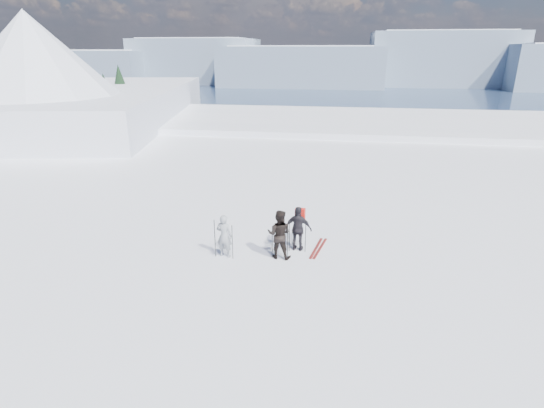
% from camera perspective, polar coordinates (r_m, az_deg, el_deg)
% --- Properties ---
extents(lake_basin, '(820.00, 820.00, 71.62)m').
position_cam_1_polar(lake_basin, '(42.57, 8.92, 1.99)').
color(lake_basin, white).
rests_on(lake_basin, ground).
extents(far_mountain_range, '(770.00, 110.00, 53.00)m').
position_cam_1_polar(far_mountain_range, '(466.44, 13.18, 18.05)').
color(far_mountain_range, slate).
rests_on(far_mountain_range, ground).
extents(near_ridge, '(31.37, 35.68, 25.62)m').
position_cam_1_polar(near_ridge, '(48.73, -24.07, 6.48)').
color(near_ridge, white).
rests_on(near_ridge, ground).
extents(skier_grey, '(0.60, 0.44, 1.50)m').
position_cam_1_polar(skier_grey, '(14.30, -6.44, -4.28)').
color(skier_grey, gray).
rests_on(skier_grey, ground).
extents(skier_dark, '(0.89, 0.73, 1.69)m').
position_cam_1_polar(skier_dark, '(14.10, 0.97, -4.08)').
color(skier_dark, black).
rests_on(skier_dark, ground).
extents(skier_pack, '(0.98, 0.50, 1.60)m').
position_cam_1_polar(skier_pack, '(14.65, 3.55, -3.35)').
color(skier_pack, black).
rests_on(skier_pack, ground).
extents(backpack, '(0.36, 0.23, 0.45)m').
position_cam_1_polar(backpack, '(14.50, 3.85, 0.75)').
color(backpack, red).
rests_on(backpack, skier_pack).
extents(ski_poles, '(3.00, 0.91, 1.33)m').
position_cam_1_polar(ski_poles, '(14.29, -0.80, -4.79)').
color(ski_poles, black).
rests_on(ski_poles, ground).
extents(skis_loose, '(0.56, 1.69, 0.03)m').
position_cam_1_polar(skis_loose, '(15.12, 6.22, -5.93)').
color(skis_loose, black).
rests_on(skis_loose, ground).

